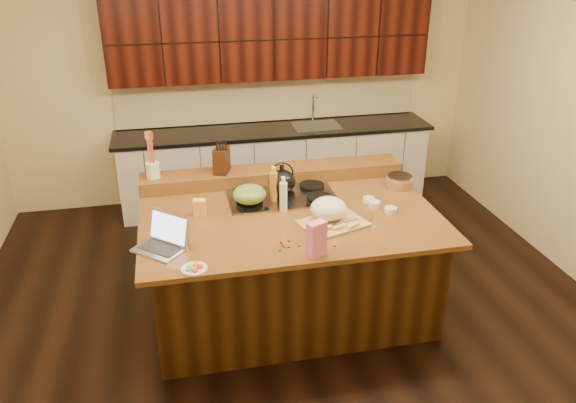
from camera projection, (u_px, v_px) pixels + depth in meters
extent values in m
cube|color=black|center=(289.00, 307.00, 4.96)|extent=(5.50, 5.00, 0.01)
cube|color=beige|center=(244.00, 88.00, 6.60)|extent=(5.50, 0.01, 2.70)
cube|color=beige|center=(426.00, 393.00, 2.17)|extent=(5.50, 0.01, 2.70)
cube|color=black|center=(289.00, 263.00, 4.77)|extent=(2.22, 1.42, 0.88)
cube|color=black|center=(289.00, 215.00, 4.58)|extent=(2.40, 1.60, 0.04)
cube|color=black|center=(273.00, 174.00, 5.16)|extent=(2.40, 0.30, 0.12)
cube|color=gray|center=(282.00, 197.00, 4.83)|extent=(0.92, 0.52, 0.02)
cylinder|color=black|center=(245.00, 192.00, 4.88)|extent=(0.22, 0.22, 0.03)
cylinder|color=black|center=(312.00, 186.00, 5.00)|extent=(0.22, 0.22, 0.03)
cylinder|color=black|center=(250.00, 204.00, 4.65)|extent=(0.22, 0.22, 0.03)
cylinder|color=black|center=(320.00, 198.00, 4.77)|extent=(0.22, 0.22, 0.03)
cylinder|color=black|center=(282.00, 195.00, 4.82)|extent=(0.22, 0.22, 0.03)
cube|color=silver|center=(275.00, 168.00, 6.75)|extent=(3.60, 0.62, 0.90)
cube|color=black|center=(275.00, 130.00, 6.55)|extent=(3.70, 0.66, 0.04)
cube|color=gray|center=(316.00, 126.00, 6.64)|extent=(0.55, 0.42, 0.01)
cylinder|color=gray|center=(313.00, 107.00, 6.72)|extent=(0.02, 0.02, 0.36)
cube|color=black|center=(272.00, 37.00, 6.24)|extent=(3.60, 0.34, 0.90)
cube|color=beige|center=(270.00, 100.00, 6.70)|extent=(3.60, 0.03, 0.50)
ellipsoid|color=black|center=(282.00, 182.00, 4.77)|extent=(0.28, 0.28, 0.21)
ellipsoid|color=olive|center=(249.00, 194.00, 4.61)|extent=(0.36, 0.36, 0.15)
cube|color=#B7B7BC|center=(159.00, 250.00, 4.01)|extent=(0.42, 0.41, 0.02)
cube|color=black|center=(159.00, 248.00, 4.01)|extent=(0.31, 0.30, 0.00)
cube|color=#B7B7BC|center=(169.00, 228.00, 4.06)|extent=(0.31, 0.29, 0.22)
cube|color=silver|center=(168.00, 228.00, 4.05)|extent=(0.27, 0.25, 0.19)
cylinder|color=#B96D20|center=(274.00, 187.00, 4.70)|extent=(0.09, 0.09, 0.27)
cylinder|color=silver|center=(283.00, 197.00, 4.55)|extent=(0.08, 0.08, 0.25)
cube|color=tan|center=(333.00, 224.00, 4.37)|extent=(0.58, 0.49, 0.02)
ellipsoid|color=white|center=(329.00, 208.00, 4.39)|extent=(0.29, 0.29, 0.18)
cube|color=#EDD872|center=(326.00, 229.00, 4.24)|extent=(0.11, 0.03, 0.03)
cube|color=#EDD872|center=(340.00, 227.00, 4.26)|extent=(0.11, 0.03, 0.03)
cube|color=#EDD872|center=(353.00, 226.00, 4.28)|extent=(0.11, 0.03, 0.03)
cylinder|color=gray|center=(347.00, 221.00, 4.37)|extent=(0.19, 0.08, 0.01)
cylinder|color=white|center=(374.00, 204.00, 4.67)|extent=(0.13, 0.13, 0.04)
cylinder|color=white|center=(391.00, 210.00, 4.57)|extent=(0.12, 0.12, 0.04)
cylinder|color=white|center=(369.00, 200.00, 4.74)|extent=(0.10, 0.10, 0.04)
cylinder|color=#996B3F|center=(399.00, 182.00, 5.03)|extent=(0.31, 0.31, 0.09)
cone|color=silver|center=(374.00, 219.00, 4.39)|extent=(0.09, 0.09, 0.07)
cube|color=pink|center=(316.00, 239.00, 3.91)|extent=(0.16, 0.13, 0.26)
cylinder|color=white|center=(194.00, 269.00, 3.78)|extent=(0.18, 0.18, 0.01)
cube|color=#F4C456|center=(200.00, 207.00, 4.51)|extent=(0.11, 0.09, 0.14)
cylinder|color=white|center=(153.00, 170.00, 4.91)|extent=(0.12, 0.12, 0.14)
cube|color=black|center=(222.00, 160.00, 5.00)|extent=(0.17, 0.22, 0.23)
ellipsoid|color=red|center=(315.00, 237.00, 4.18)|extent=(0.02, 0.02, 0.02)
ellipsoid|color=#198C26|center=(280.00, 250.00, 4.01)|extent=(0.02, 0.02, 0.02)
ellipsoid|color=red|center=(281.00, 242.00, 4.11)|extent=(0.02, 0.02, 0.02)
ellipsoid|color=#198C26|center=(285.00, 246.00, 4.06)|extent=(0.02, 0.02, 0.02)
ellipsoid|color=red|center=(318.00, 235.00, 4.20)|extent=(0.02, 0.02, 0.02)
ellipsoid|color=#198C26|center=(289.00, 247.00, 4.05)|extent=(0.02, 0.02, 0.02)
ellipsoid|color=red|center=(283.00, 245.00, 4.07)|extent=(0.02, 0.02, 0.02)
ellipsoid|color=#198C26|center=(299.00, 246.00, 4.06)|extent=(0.02, 0.02, 0.02)
ellipsoid|color=red|center=(289.00, 241.00, 4.13)|extent=(0.02, 0.02, 0.02)
ellipsoid|color=#198C26|center=(335.00, 246.00, 4.06)|extent=(0.02, 0.02, 0.02)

